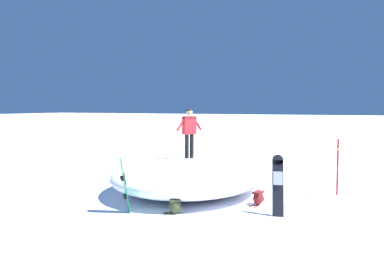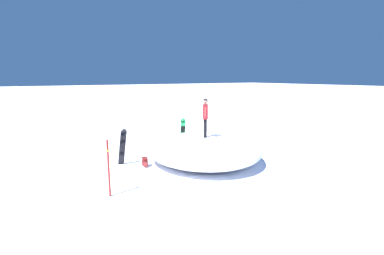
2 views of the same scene
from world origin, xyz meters
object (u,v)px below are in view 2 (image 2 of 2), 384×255
object	(u,v)px
snowboarder_standing	(205,114)
snowboard_secondary_upright	(123,146)
backpack_near	(145,162)
snowboard_primary_upright	(183,132)
backpack_far	(165,147)
trail_marker_pole	(109,167)

from	to	relation	value
snowboarder_standing	snowboard_secondary_upright	bearing A→B (deg)	-115.10
snowboarder_standing	backpack_near	size ratio (longest dim) A/B	2.50
snowboard_primary_upright	backpack_far	world-z (taller)	snowboard_primary_upright
snowboard_primary_upright	trail_marker_pole	bearing A→B (deg)	-50.31
backpack_far	backpack_near	bearing A→B (deg)	-46.64
snowboard_primary_upright	snowboard_secondary_upright	world-z (taller)	snowboard_secondary_upright
backpack_far	snowboard_secondary_upright	bearing A→B (deg)	-68.59
snowboarder_standing	backpack_near	world-z (taller)	snowboarder_standing
backpack_near	backpack_far	xyz separation A→B (m)	(-1.79, 1.89, 0.00)
snowboard_primary_upright	trail_marker_pole	world-z (taller)	trail_marker_pole
snowboarder_standing	snowboard_primary_upright	bearing A→B (deg)	168.24
backpack_near	backpack_far	world-z (taller)	backpack_far
snowboarder_standing	snowboard_secondary_upright	xyz separation A→B (m)	(-1.54, -3.28, -1.34)
snowboarder_standing	snowboard_secondary_upright	size ratio (longest dim) A/B	1.06
backpack_near	snowboard_primary_upright	bearing A→B (deg)	125.05
snowboarder_standing	trail_marker_pole	xyz separation A→B (m)	(1.43, -4.74, -1.20)
backpack_far	trail_marker_pole	xyz separation A→B (m)	(3.98, -4.03, 0.77)
snowboarder_standing	backpack_far	world-z (taller)	snowboarder_standing
snowboarder_standing	backpack_near	xyz separation A→B (m)	(-0.76, -2.59, -1.97)
snowboard_secondary_upright	backpack_near	bearing A→B (deg)	41.71
snowboard_primary_upright	snowboard_secondary_upright	size ratio (longest dim) A/B	0.96
trail_marker_pole	snowboarder_standing	bearing A→B (deg)	106.79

